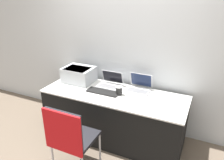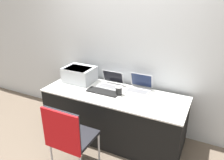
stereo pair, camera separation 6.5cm
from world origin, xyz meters
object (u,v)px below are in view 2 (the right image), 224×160
coffee_cup (119,91)px  chair (68,134)px  printer (79,74)px  laptop_left (110,83)px  laptop_right (139,87)px  external_keyboard (103,92)px

coffee_cup → chair: 0.93m
chair → printer: bearing=116.8°
printer → laptop_left: printer is taller
laptop_right → external_keyboard: bearing=-146.6°
printer → coffee_cup: size_ratio=3.85×
laptop_right → coffee_cup: 0.32m
laptop_left → external_keyboard: laptop_left is taller
coffee_cup → chair: chair is taller
laptop_right → chair: (-0.44, -1.11, -0.21)m
laptop_left → laptop_right: 0.44m
laptop_left → coffee_cup: 0.32m
printer → chair: bearing=-63.2°
laptop_right → external_keyboard: size_ratio=0.71×
external_keyboard → chair: size_ratio=0.51×
laptop_left → laptop_right: size_ratio=1.03×
printer → laptop_left: (0.52, 0.05, -0.08)m
external_keyboard → coffee_cup: bearing=10.4°
laptop_right → coffee_cup: bearing=-130.0°
laptop_left → external_keyboard: size_ratio=0.74×
laptop_left → chair: 1.10m
laptop_right → external_keyboard: (-0.44, -0.29, -0.04)m
external_keyboard → coffee_cup: coffee_cup is taller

